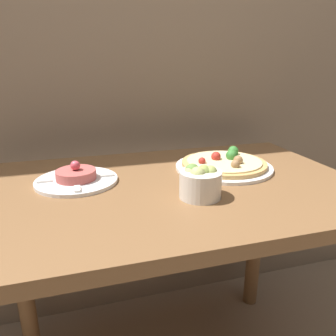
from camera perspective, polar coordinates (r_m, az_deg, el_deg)
name	(u,v)px	position (r m, az deg, el deg)	size (l,w,h in m)	color
dining_table	(171,223)	(0.96, 0.47, -9.61)	(1.05, 0.68, 0.73)	brown
pizza_plate	(224,164)	(1.04, 9.75, 0.67)	(0.30, 0.30, 0.06)	white
tartare_plate	(76,178)	(0.94, -15.66, -1.69)	(0.23, 0.23, 0.06)	white
small_bowl	(200,181)	(0.81, 5.64, -2.34)	(0.10, 0.10, 0.08)	silver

